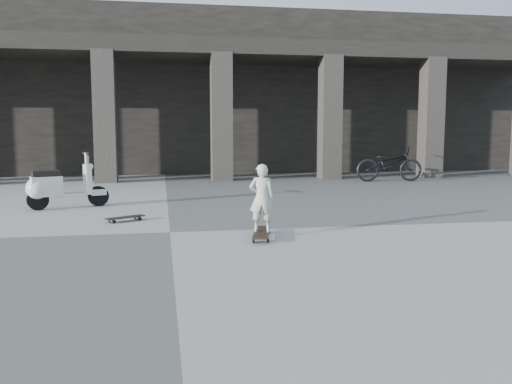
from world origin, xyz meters
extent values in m
plane|color=#545451|center=(0.00, 0.00, 0.00)|extent=(90.00, 90.00, 0.00)
cube|color=black|center=(0.00, 14.00, 3.00)|extent=(28.00, 6.00, 6.00)
cube|color=black|center=(0.00, 9.60, 4.20)|extent=(28.00, 2.80, 0.50)
cube|color=#2D2A25|center=(-1.79, 8.50, 2.00)|extent=(0.65, 0.65, 4.00)
cube|color=#2D2A25|center=(1.79, 8.50, 2.00)|extent=(0.65, 0.65, 4.00)
cube|color=#2D2A25|center=(5.36, 8.50, 2.00)|extent=(0.65, 0.65, 4.00)
cube|color=#2D2A25|center=(8.93, 8.50, 2.00)|extent=(0.65, 0.65, 4.00)
cube|color=black|center=(1.37, -0.70, 0.09)|extent=(0.45, 1.02, 0.02)
cube|color=#B2B2B7|center=(1.45, -0.36, 0.05)|extent=(0.21, 0.10, 0.03)
cube|color=#B2B2B7|center=(1.30, -1.04, 0.05)|extent=(0.21, 0.10, 0.03)
cylinder|color=black|center=(1.35, -0.34, 0.04)|extent=(0.05, 0.08, 0.07)
cylinder|color=black|center=(1.55, -0.38, 0.04)|extent=(0.05, 0.08, 0.07)
cylinder|color=black|center=(1.20, -1.02, 0.04)|extent=(0.05, 0.08, 0.07)
cylinder|color=black|center=(1.40, -1.06, 0.04)|extent=(0.05, 0.08, 0.07)
cube|color=black|center=(-0.78, 1.17, 0.08)|extent=(0.71, 0.52, 0.02)
cube|color=#B2B2B7|center=(-0.56, 1.30, 0.04)|extent=(0.12, 0.16, 0.03)
cube|color=#B2B2B7|center=(-0.99, 1.05, 0.04)|extent=(0.12, 0.16, 0.03)
cylinder|color=black|center=(-0.60, 1.37, 0.03)|extent=(0.07, 0.06, 0.06)
cylinder|color=black|center=(-0.52, 1.23, 0.03)|extent=(0.07, 0.06, 0.06)
cylinder|color=black|center=(-1.03, 1.12, 0.03)|extent=(0.07, 0.06, 0.06)
cylinder|color=black|center=(-0.95, 0.98, 0.03)|extent=(0.07, 0.06, 0.06)
imported|color=beige|center=(1.37, -0.70, 0.62)|extent=(0.43, 0.34, 1.04)
cylinder|color=black|center=(-1.46, 3.27, 0.21)|extent=(0.44, 0.25, 0.43)
cylinder|color=black|center=(-2.62, 2.86, 0.21)|extent=(0.44, 0.25, 0.43)
cube|color=beige|center=(-2.01, 3.08, 0.28)|extent=(0.70, 0.48, 0.08)
cube|color=beige|center=(-2.44, 2.92, 0.48)|extent=(0.67, 0.52, 0.41)
sphere|color=beige|center=(-2.62, 2.86, 0.45)|extent=(0.45, 0.45, 0.45)
cube|color=black|center=(-2.44, 2.92, 0.75)|extent=(0.60, 0.45, 0.11)
cube|color=beige|center=(-1.67, 3.20, 0.59)|extent=(0.23, 0.38, 0.62)
cube|color=beige|center=(-1.46, 3.27, 0.30)|extent=(0.35, 0.25, 0.13)
cylinder|color=#B2B2B7|center=(-1.67, 3.20, 0.99)|extent=(0.12, 0.12, 0.32)
cylinder|color=black|center=(-1.67, 3.20, 1.13)|extent=(0.24, 0.53, 0.06)
sphere|color=white|center=(-1.60, 3.22, 0.86)|extent=(0.13, 0.13, 0.13)
imported|color=black|center=(6.93, 7.30, 0.55)|extent=(2.15, 0.91, 1.10)
camera|label=1|loc=(-0.11, -8.69, 1.67)|focal=38.00mm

